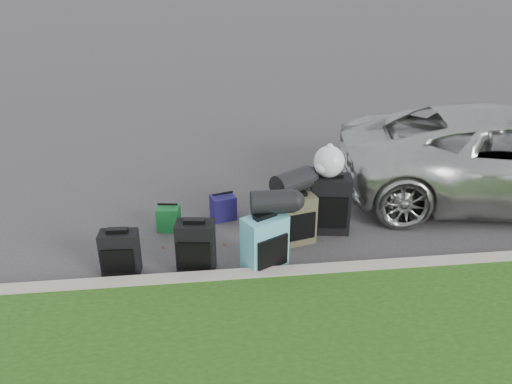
{
  "coord_description": "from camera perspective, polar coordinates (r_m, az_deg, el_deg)",
  "views": [
    {
      "loc": [
        -0.76,
        -5.54,
        3.24
      ],
      "look_at": [
        -0.1,
        0.2,
        0.55
      ],
      "focal_mm": 35.0,
      "sensor_mm": 36.0,
      "label": 1
    }
  ],
  "objects": [
    {
      "name": "suv",
      "position": [
        8.08,
        27.13,
        3.61
      ],
      "size": [
        5.17,
        3.06,
        1.35
      ],
      "primitive_type": "imported",
      "rotation": [
        0.0,
        0.0,
        1.39
      ],
      "color": "#B7B7B2",
      "rests_on": "ground"
    },
    {
      "name": "duffel_right",
      "position": [
        5.51,
        1.89,
        -1.14
      ],
      "size": [
        0.48,
        0.27,
        0.27
      ],
      "primitive_type": "cylinder",
      "rotation": [
        0.0,
        1.57,
        -0.0
      ],
      "color": "black",
      "rests_on": "suitcase_teal"
    },
    {
      "name": "duffel_left",
      "position": [
        6.13,
        4.27,
        1.16
      ],
      "size": [
        0.61,
        0.54,
        0.29
      ],
      "primitive_type": "cylinder",
      "rotation": [
        0.0,
        1.57,
        0.58
      ],
      "color": "black",
      "rests_on": "suitcase_olive"
    },
    {
      "name": "suitcase_teal",
      "position": [
        5.63,
        1.0,
        -6.0
      ],
      "size": [
        0.56,
        0.48,
        0.69
      ],
      "primitive_type": "cube",
      "rotation": [
        0.0,
        0.0,
        0.49
      ],
      "color": "teal",
      "rests_on": "ground"
    },
    {
      "name": "suitcase_large_black_left",
      "position": [
        5.69,
        -6.88,
        -6.25
      ],
      "size": [
        0.46,
        0.31,
        0.61
      ],
      "primitive_type": "cube",
      "rotation": [
        0.0,
        0.0,
        -0.14
      ],
      "color": "black",
      "rests_on": "ground"
    },
    {
      "name": "trash_bag",
      "position": [
        6.29,
        8.35,
        3.45
      ],
      "size": [
        0.39,
        0.39,
        0.39
      ],
      "primitive_type": "sphere",
      "color": "silver",
      "rests_on": "suitcase_large_black_right"
    },
    {
      "name": "suitcase_small_black",
      "position": [
        5.83,
        -15.26,
        -6.74
      ],
      "size": [
        0.43,
        0.25,
        0.52
      ],
      "primitive_type": "cube",
      "rotation": [
        0.0,
        0.0,
        -0.06
      ],
      "color": "black",
      "rests_on": "ground"
    },
    {
      "name": "tote_green",
      "position": [
        6.66,
        -9.95,
        -2.97
      ],
      "size": [
        0.32,
        0.27,
        0.33
      ],
      "primitive_type": "cube",
      "rotation": [
        0.0,
        0.0,
        -0.14
      ],
      "color": "#16662B",
      "rests_on": "ground"
    },
    {
      "name": "suitcase_olive",
      "position": [
        6.23,
        4.56,
        -3.11
      ],
      "size": [
        0.51,
        0.39,
        0.63
      ],
      "primitive_type": "cube",
      "rotation": [
        0.0,
        0.0,
        0.25
      ],
      "color": "#3B3925",
      "rests_on": "ground"
    },
    {
      "name": "suitcase_large_black_right",
      "position": [
        6.5,
        8.41,
        -1.38
      ],
      "size": [
        0.55,
        0.38,
        0.77
      ],
      "primitive_type": "cube",
      "rotation": [
        0.0,
        0.0,
        -0.16
      ],
      "color": "black",
      "rests_on": "ground"
    },
    {
      "name": "ground",
      "position": [
        6.46,
        1.09,
        -5.13
      ],
      "size": [
        120.0,
        120.0,
        0.0
      ],
      "primitive_type": "plane",
      "color": "#383535",
      "rests_on": "ground"
    },
    {
      "name": "curb",
      "position": [
        5.59,
        2.46,
        -9.57
      ],
      "size": [
        120.0,
        0.18,
        0.15
      ],
      "primitive_type": "cube",
      "color": "#9E937F",
      "rests_on": "ground"
    },
    {
      "name": "tote_navy",
      "position": [
        6.84,
        -3.78,
        -1.76
      ],
      "size": [
        0.37,
        0.33,
        0.34
      ],
      "primitive_type": "cube",
      "rotation": [
        0.0,
        0.0,
        0.28
      ],
      "color": "navy",
      "rests_on": "ground"
    }
  ]
}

